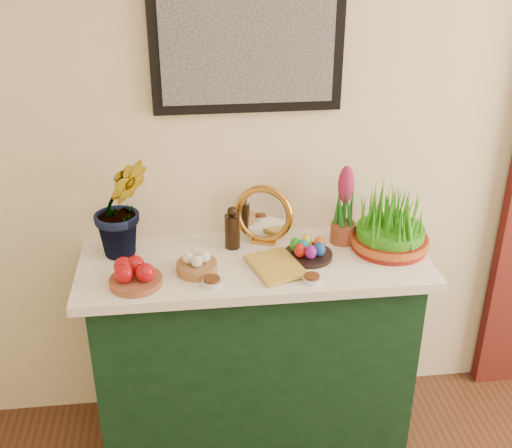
{
  "coord_description": "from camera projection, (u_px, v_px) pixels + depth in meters",
  "views": [
    {
      "loc": [
        -0.6,
        -0.22,
        2.16
      ],
      "look_at": [
        -0.34,
        1.95,
        1.07
      ],
      "focal_mm": 45.0,
      "sensor_mm": 36.0,
      "label": 1
    }
  ],
  "objects": [
    {
      "name": "sideboard",
      "position": [
        255.0,
        352.0,
        2.78
      ],
      "size": [
        1.3,
        0.45,
        0.85
      ],
      "primitive_type": "cube",
      "color": "#14371A",
      "rests_on": "ground"
    },
    {
      "name": "hyacinth_green",
      "position": [
        120.0,
        191.0,
        2.49
      ],
      "size": [
        0.33,
        0.3,
        0.55
      ],
      "primitive_type": "imported",
      "rotation": [
        0.0,
        0.0,
        0.27
      ],
      "color": "#1D661C",
      "rests_on": "tablecloth"
    },
    {
      "name": "hyacinth_pink",
      "position": [
        344.0,
        209.0,
        2.63
      ],
      "size": [
        0.1,
        0.1,
        0.34
      ],
      "color": "brown",
      "rests_on": "tablecloth"
    },
    {
      "name": "garlic_basket",
      "position": [
        197.0,
        264.0,
        2.46
      ],
      "size": [
        0.21,
        0.21,
        0.09
      ],
      "color": "#AD7446",
      "rests_on": "tablecloth"
    },
    {
      "name": "vinegar_cruet",
      "position": [
        232.0,
        230.0,
        2.62
      ],
      "size": [
        0.06,
        0.06,
        0.18
      ],
      "color": "black",
      "rests_on": "tablecloth"
    },
    {
      "name": "egg_plate",
      "position": [
        308.0,
        250.0,
        2.57
      ],
      "size": [
        0.23,
        0.23,
        0.08
      ],
      "color": "black",
      "rests_on": "tablecloth"
    },
    {
      "name": "apple_bowl",
      "position": [
        135.0,
        275.0,
        2.38
      ],
      "size": [
        0.2,
        0.2,
        0.1
      ],
      "color": "brown",
      "rests_on": "tablecloth"
    },
    {
      "name": "book",
      "position": [
        255.0,
        270.0,
        2.46
      ],
      "size": [
        0.22,
        0.27,
        0.03
      ],
      "primitive_type": "imported",
      "rotation": [
        0.0,
        0.0,
        0.28
      ],
      "color": "gold",
      "rests_on": "tablecloth"
    },
    {
      "name": "spice_dish_left",
      "position": [
        212.0,
        282.0,
        2.39
      ],
      "size": [
        0.08,
        0.08,
        0.03
      ],
      "color": "silver",
      "rests_on": "tablecloth"
    },
    {
      "name": "spice_dish_right",
      "position": [
        312.0,
        279.0,
        2.41
      ],
      "size": [
        0.07,
        0.07,
        0.03
      ],
      "color": "silver",
      "rests_on": "tablecloth"
    },
    {
      "name": "wheatgrass_sabzeh",
      "position": [
        391.0,
        223.0,
        2.6
      ],
      "size": [
        0.32,
        0.32,
        0.26
      ],
      "color": "maroon",
      "rests_on": "tablecloth"
    },
    {
      "name": "mirror",
      "position": [
        264.0,
        215.0,
        2.65
      ],
      "size": [
        0.25,
        0.14,
        0.25
      ],
      "color": "#B57B2E",
      "rests_on": "tablecloth"
    },
    {
      "name": "tablecloth",
      "position": [
        255.0,
        263.0,
        2.58
      ],
      "size": [
        1.4,
        0.55,
        0.04
      ],
      "primitive_type": "cube",
      "color": "white",
      "rests_on": "sideboard"
    }
  ]
}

